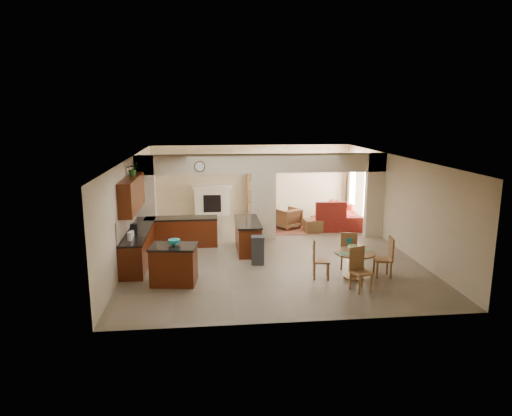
{
  "coord_description": "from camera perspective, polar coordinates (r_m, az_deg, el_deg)",
  "views": [
    {
      "loc": [
        -1.76,
        -13.28,
        4.1
      ],
      "look_at": [
        -0.31,
        0.3,
        1.22
      ],
      "focal_mm": 32.0,
      "sensor_mm": 36.0,
      "label": 1
    }
  ],
  "objects": [
    {
      "name": "plant",
      "position": [
        13.11,
        -15.15,
        4.75
      ],
      "size": [
        0.38,
        0.34,
        0.37
      ],
      "primitive_type": "imported",
      "rotation": [
        0.0,
        0.0,
        0.17
      ],
      "color": "#154813",
      "rests_on": "upper_cabinets"
    },
    {
      "name": "wall_left",
      "position": [
        13.73,
        -15.37,
        0.16
      ],
      "size": [
        0.0,
        10.0,
        10.0
      ],
      "primitive_type": "plane",
      "rotation": [
        1.57,
        0.0,
        1.57
      ],
      "color": "beige",
      "rests_on": "floor"
    },
    {
      "name": "ceiling",
      "position": [
        13.46,
        1.44,
        6.38
      ],
      "size": [
        10.0,
        10.0,
        0.0
      ],
      "primitive_type": "plane",
      "rotation": [
        3.14,
        0.0,
        0.0
      ],
      "color": "white",
      "rests_on": "wall_back"
    },
    {
      "name": "drape_b_right",
      "position": [
        18.99,
        11.42,
        2.91
      ],
      "size": [
        0.1,
        0.28,
        2.3
      ],
      "primitive_type": "cube",
      "color": "#3E1B18",
      "rests_on": "wall_right"
    },
    {
      "name": "sofa",
      "position": [
        17.26,
        11.09,
        -0.74
      ],
      "size": [
        2.73,
        1.45,
        0.76
      ],
      "primitive_type": "imported",
      "rotation": [
        0.0,
        0.0,
        1.4
      ],
      "color": "maroon",
      "rests_on": "floor"
    },
    {
      "name": "wall_back",
      "position": [
        18.56,
        -0.61,
        3.56
      ],
      "size": [
        8.0,
        0.0,
        8.0
      ],
      "primitive_type": "plane",
      "rotation": [
        1.57,
        0.0,
        0.0
      ],
      "color": "beige",
      "rests_on": "floor"
    },
    {
      "name": "partition_header",
      "position": [
        14.48,
        0.92,
        5.58
      ],
      "size": [
        8.0,
        0.25,
        0.6
      ],
      "primitive_type": "cube",
      "color": "beige",
      "rests_on": "partition_center_pier"
    },
    {
      "name": "trash_can",
      "position": [
        12.52,
        0.24,
        -5.44
      ],
      "size": [
        0.38,
        0.33,
        0.73
      ],
      "primitive_type": "cube",
      "rotation": [
        0.0,
        0.0,
        -0.12
      ],
      "color": "#2F2F32",
      "rests_on": "floor"
    },
    {
      "name": "wall_clock",
      "position": [
        14.23,
        -7.06,
        5.18
      ],
      "size": [
        0.34,
        0.03,
        0.34
      ],
      "primitive_type": "cylinder",
      "rotation": [
        1.57,
        0.0,
        0.0
      ],
      "color": "#532D1B",
      "rests_on": "partition_header"
    },
    {
      "name": "fruit_bowl",
      "position": [
        11.67,
        12.11,
        -4.93
      ],
      "size": [
        0.3,
        0.3,
        0.16
      ],
      "primitive_type": "cylinder",
      "color": "#82B727",
      "rests_on": "dining_table"
    },
    {
      "name": "peninsula",
      "position": [
        13.71,
        -1.04,
        -3.48
      ],
      "size": [
        0.7,
        1.85,
        0.91
      ],
      "color": "#441B07",
      "rests_on": "floor"
    },
    {
      "name": "chair_north",
      "position": [
        12.32,
        11.5,
        -5.04
      ],
      "size": [
        0.53,
        0.53,
        1.02
      ],
      "rotation": [
        0.0,
        0.0,
        2.83
      ],
      "color": "brown",
      "rests_on": "floor"
    },
    {
      "name": "chair_west",
      "position": [
        11.55,
        7.75,
        -6.06
      ],
      "size": [
        0.49,
        0.49,
        1.02
      ],
      "rotation": [
        0.0,
        0.0,
        1.38
      ],
      "color": "brown",
      "rests_on": "floor"
    },
    {
      "name": "drape_b_left",
      "position": [
        17.86,
        12.57,
        2.3
      ],
      "size": [
        0.1,
        0.28,
        2.3
      ],
      "primitive_type": "cube",
      "color": "#3E1B18",
      "rests_on": "wall_right"
    },
    {
      "name": "kitchen_counter",
      "position": [
        13.61,
        -12.24,
        -3.84
      ],
      "size": [
        2.52,
        3.29,
        1.48
      ],
      "color": "#441B07",
      "rests_on": "floor"
    },
    {
      "name": "ottoman",
      "position": [
        16.03,
        7.12,
        -2.18
      ],
      "size": [
        0.62,
        0.62,
        0.43
      ],
      "primitive_type": "cube",
      "rotation": [
        0.0,
        0.0,
        0.04
      ],
      "color": "maroon",
      "rests_on": "floor"
    },
    {
      "name": "wall_right",
      "position": [
        14.72,
        17.04,
        0.83
      ],
      "size": [
        0.0,
        10.0,
        10.0
      ],
      "primitive_type": "plane",
      "rotation": [
        1.57,
        0.0,
        -1.57
      ],
      "color": "beige",
      "rests_on": "floor"
    },
    {
      "name": "drape_a_right",
      "position": [
        17.39,
        13.09,
        2.02
      ],
      "size": [
        0.1,
        0.28,
        2.3
      ],
      "primitive_type": "cube",
      "color": "#3E1B18",
      "rests_on": "wall_right"
    },
    {
      "name": "floor",
      "position": [
        14.01,
        1.38,
        -5.09
      ],
      "size": [
        10.0,
        10.0,
        0.0
      ],
      "primitive_type": "plane",
      "color": "#7C6C56",
      "rests_on": "ground"
    },
    {
      "name": "partition_center_pier",
      "position": [
        14.7,
        0.9,
        0.15
      ],
      "size": [
        0.8,
        0.25,
        2.2
      ],
      "primitive_type": "cube",
      "color": "beige",
      "rests_on": "floor"
    },
    {
      "name": "ceiling_fan",
      "position": [
        16.67,
        5.23,
        6.58
      ],
      "size": [
        1.0,
        1.0,
        0.1
      ],
      "primitive_type": "cylinder",
      "color": "white",
      "rests_on": "ceiling"
    },
    {
      "name": "window_a",
      "position": [
        16.85,
        13.88,
        1.67
      ],
      "size": [
        0.02,
        0.9,
        1.9
      ],
      "primitive_type": "cube",
      "color": "white",
      "rests_on": "wall_right"
    },
    {
      "name": "shelving_unit",
      "position": [
        18.5,
        0.53,
        1.97
      ],
      "size": [
        1.0,
        0.32,
        1.8
      ],
      "primitive_type": "cube",
      "color": "brown",
      "rests_on": "floor"
    },
    {
      "name": "chair_south",
      "position": [
        10.98,
        12.76,
        -7.22
      ],
      "size": [
        0.54,
        0.54,
        1.02
      ],
      "rotation": [
        0.0,
        0.0,
        0.34
      ],
      "color": "brown",
      "rests_on": "floor"
    },
    {
      "name": "kitchen_island",
      "position": [
        11.3,
        -10.22,
        -6.96
      ],
      "size": [
        1.2,
        0.93,
        0.95
      ],
      "rotation": [
        0.0,
        0.0,
        -0.14
      ],
      "color": "#441B07",
      "rests_on": "floor"
    },
    {
      "name": "partition_left_pier",
      "position": [
        14.66,
        -13.61,
        0.98
      ],
      "size": [
        0.6,
        0.25,
        2.8
      ],
      "primitive_type": "cube",
      "color": "beige",
      "rests_on": "floor"
    },
    {
      "name": "fireplace",
      "position": [
        18.44,
        -5.5,
        0.98
      ],
      "size": [
        1.6,
        0.35,
        1.2
      ],
      "color": "white",
      "rests_on": "floor"
    },
    {
      "name": "wall_front",
      "position": [
        8.88,
        5.65,
        -5.83
      ],
      "size": [
        8.0,
        0.0,
        8.0
      ],
      "primitive_type": "plane",
      "rotation": [
        -1.57,
        0.0,
        0.0
      ],
      "color": "beige",
      "rests_on": "floor"
    },
    {
      "name": "upper_cabinets",
      "position": [
        12.83,
        -15.26,
        1.72
      ],
      "size": [
        0.35,
        2.4,
        0.9
      ],
      "primitive_type": "cube",
      "color": "#441B07",
      "rests_on": "wall_left"
    },
    {
      "name": "armchair",
      "position": [
        16.42,
        3.97,
        -1.25
      ],
      "size": [
        1.08,
        1.09,
        0.73
      ],
      "primitive_type": "imported",
      "rotation": [
        0.0,
        0.0,
        3.69
      ],
      "color": "maroon",
      "rests_on": "floor"
    },
    {
      "name": "chair_east",
      "position": [
        12.0,
        15.99,
        -5.74
      ],
      "size": [
        0.47,
        0.47,
        1.02
      ],
      "rotation": [
        0.0,
        0.0,
        4.59
      ],
      "color": "brown",
      "rests_on": "floor"
    },
    {
      "name": "rug",
      "position": [
        16.19,
        4.63,
        -2.76
      ],
      "size": [
        1.6,
        1.3,
        0.01
      ],
      "primitive_type": "cube",
      "color": "brown",
      "rests_on": "floor"
    },
    {
      "name": "chaise",
      "position": [
        16.37,
        8.98,
        -1.96
      ],
      "size": [
        1.09,
        0.9,
        0.43
      ],
      "primitive_type": "cube",
      "rotation": [
        0.0,
        0.0,
        -0.03
      ],
      "color": "maroon",
      "rests_on": "floor"
    },
    {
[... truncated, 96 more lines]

